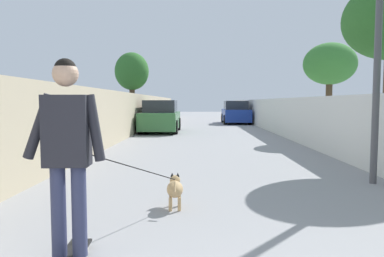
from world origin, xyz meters
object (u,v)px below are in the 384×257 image
Objects in this scene: person_skateboarder at (67,142)px; car_far at (236,113)px; dog at (174,188)px; tree_left_far at (132,72)px; car_near at (161,117)px; lamp_post at (379,17)px; tree_right_distant at (330,65)px; skateboard at (70,257)px.

car_far is (21.41, -3.65, -0.39)m from person_skateboarder.
dog is 19.88m from car_far.
tree_left_far is 8.15m from car_far.
person_skateboarder is 14.35m from car_near.
lamp_post is 1.10× the size of car_far.
tree_right_distant is 1.81× the size of dog.
tree_right_distant is 2.12× the size of person_skateboarder.
lamp_post is 1.08× the size of car_near.
person_skateboarder is 0.86× the size of dog.
tree_right_distant is 12.40m from person_skateboarder.
tree_right_distant is 0.94× the size of car_near.
car_far is at bearing 12.71° from tree_right_distant.
tree_right_distant is at bearing -29.68° from skateboard.
person_skateboarder is 0.45× the size of car_far.
tree_right_distant is at bearing -167.29° from car_far.
tree_right_distant reaches higher than car_near.
tree_left_far is 2.40× the size of person_skateboarder.
lamp_post reaches higher than tree_right_distant.
skateboard is (-3.30, 4.25, -2.85)m from lamp_post.
lamp_post reaches higher than tree_left_far.
dog is (-14.93, -3.35, -2.81)m from tree_left_far.
person_skateboarder reaches higher than skateboard.
dog is (-1.56, 3.44, -2.64)m from lamp_post.
tree_left_far reaches higher than car_far.
person_skateboarder is (-16.66, -2.54, -1.98)m from tree_left_far.
tree_left_far is 0.98× the size of lamp_post.
car_near reaches higher than dog.
dog is at bearing 114.35° from lamp_post.
tree_left_far is 15.00m from lamp_post.
tree_left_far is 15.55m from dog.
dog is at bearing -25.05° from skateboard.
car_far is (19.67, -2.84, 0.44)m from dog.
skateboard is 1.93m from dog.
car_far is (7.08, -4.37, -0.00)m from car_near.
lamp_post reaches higher than person_skateboarder.
lamp_post is 5.68m from person_skateboarder.
tree_left_far is 5.14× the size of skateboard.
lamp_post is at bearing -52.24° from skateboard.
dog reaches higher than skateboard.
car_near is at bearing 148.30° from car_far.
car_near is (3.66, 6.80, -2.14)m from tree_right_distant.
car_far is (18.11, 0.60, -2.20)m from lamp_post.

